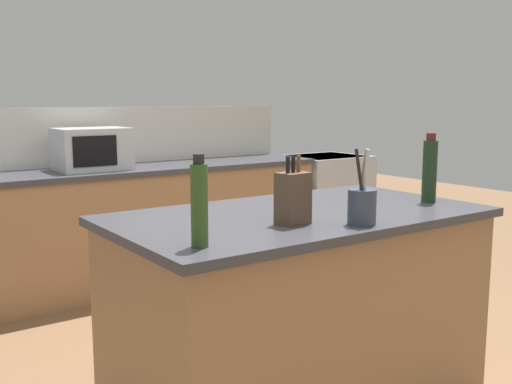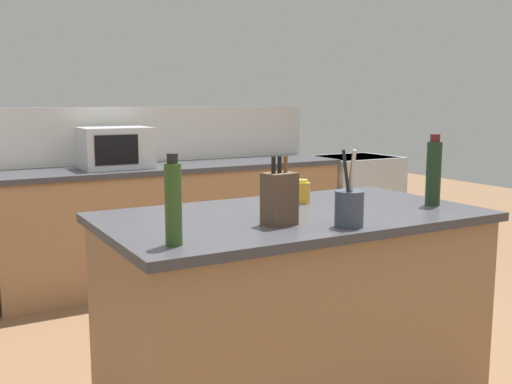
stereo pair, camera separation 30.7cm
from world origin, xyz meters
name	(u,v)px [view 1 (the left image)]	position (x,y,z in m)	size (l,w,h in m)	color
back_counter_run	(154,223)	(0.30, 2.20, 0.47)	(2.82, 0.66, 0.94)	#936B47
wall_backsplash	(135,135)	(0.30, 2.52, 1.17)	(2.78, 0.03, 0.46)	beige
kitchen_island	(298,308)	(0.00, 0.00, 0.47)	(1.76, 0.98, 0.94)	#936B47
range_oven	(325,202)	(2.13, 2.20, 0.47)	(0.76, 0.65, 0.92)	#ADB2B7
microwave	(92,149)	(-0.19, 2.20, 1.10)	(0.52, 0.39, 0.31)	#ADB2B7
knife_block	(293,198)	(-0.20, -0.20, 1.05)	(0.14, 0.12, 0.29)	#4C3828
utensil_crock	(362,205)	(0.03, -0.37, 1.02)	(0.12, 0.12, 0.32)	#333D4C
wine_bottle	(430,170)	(0.71, -0.17, 1.11)	(0.07, 0.07, 0.35)	black
olive_oil_bottle	(199,204)	(-0.72, -0.32, 1.10)	(0.06, 0.06, 0.33)	#2D4C1E
soy_sauce_bottle	(287,199)	(-0.12, -0.05, 1.02)	(0.06, 0.06, 0.17)	black
honey_jar	(303,191)	(0.19, 0.20, 1.00)	(0.08, 0.08, 0.12)	gold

